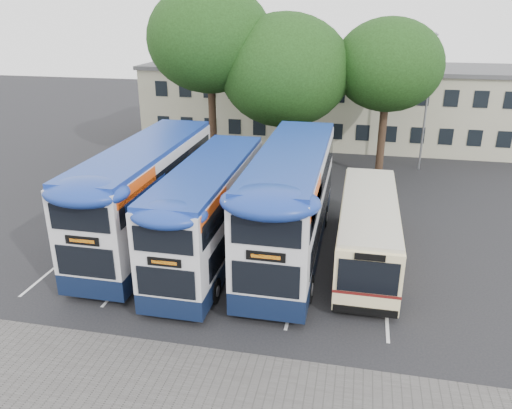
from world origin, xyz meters
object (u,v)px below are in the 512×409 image
Objects in this scene: tree_left at (210,39)px; tree_mid at (285,71)px; tree_right at (388,65)px; bus_dd_right at (291,198)px; bus_dd_mid at (210,208)px; bus_single at (368,226)px; bus_dd_left at (148,191)px; lamp_post at (428,96)px.

tree_left is 1.17× the size of tree_mid.
bus_dd_right is at bearing -108.54° from tree_right.
tree_left reaches higher than bus_dd_mid.
tree_mid is at bearing 115.76° from bus_single.
tree_mid reaches higher than bus_dd_right.
tree_right reaches higher than bus_dd_right.
bus_dd_right is at bearing 19.27° from bus_dd_mid.
tree_mid is 0.91× the size of bus_dd_left.
bus_dd_right is (3.36, 1.18, 0.28)m from bus_dd_mid.
bus_dd_left is 10.14m from bus_single.
lamp_post is 0.79× the size of bus_dd_left.
tree_right is 17.27m from bus_dd_left.
bus_dd_left is 1.08× the size of bus_dd_mid.
tree_right is 1.05× the size of bus_single.
tree_right is (11.15, 1.03, -1.48)m from tree_left.
bus_dd_mid is at bearing -160.73° from bus_dd_right.
tree_mid is at bearing 68.97° from bus_dd_left.
tree_mid is 12.50m from bus_dd_right.
tree_left is 11.29m from tree_right.
bus_dd_left is (-4.53, -11.79, -4.20)m from tree_mid.
bus_dd_left is 0.97× the size of bus_dd_right.
tree_left is at bearing 132.52° from bus_single.
lamp_post is at bearing 64.44° from bus_dd_right.
tree_right is 0.96× the size of bus_dd_mid.
tree_mid is 0.98× the size of bus_dd_mid.
lamp_post is at bearing 37.20° from tree_right.
bus_dd_right is (-4.17, -12.45, -4.50)m from tree_right.
tree_right reaches higher than bus_single.
bus_dd_left is 6.69m from bus_dd_right.
bus_dd_right is at bearing -178.40° from bus_single.
tree_mid reaches higher than bus_dd_mid.
bus_dd_left is at bearing -88.56° from tree_left.
lamp_post is 0.86× the size of bus_dd_mid.
tree_right is 16.29m from bus_dd_mid.
tree_right is at bearing 7.58° from tree_mid.
lamp_post is 20.25m from bus_dd_left.
tree_left is 14.65m from bus_dd_right.
bus_dd_left is at bearing -130.68° from tree_right.
bus_dd_right is (6.97, -11.41, -5.98)m from tree_left.
tree_left is 1.26× the size of bus_single.
tree_mid is at bearing 84.58° from bus_dd_mid.
tree_mid is 6.39m from tree_right.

